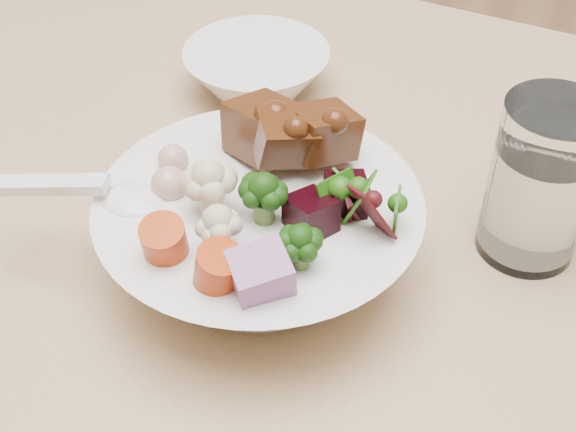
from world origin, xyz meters
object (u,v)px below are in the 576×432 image
(food_bowl, at_px, (263,231))
(side_bowl, at_px, (257,72))
(dining_table, at_px, (556,359))
(water_glass, at_px, (539,187))

(food_bowl, bearing_deg, side_bowl, 113.38)
(dining_table, height_order, side_bowl, side_bowl)
(water_glass, bearing_deg, food_bowl, -152.18)
(food_bowl, distance_m, side_bowl, 0.26)
(dining_table, relative_size, food_bowl, 6.26)
(dining_table, bearing_deg, side_bowl, 157.51)
(dining_table, relative_size, water_glass, 11.33)
(dining_table, bearing_deg, food_bowl, -162.13)
(food_bowl, height_order, side_bowl, food_bowl)
(water_glass, bearing_deg, side_bowl, 155.55)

